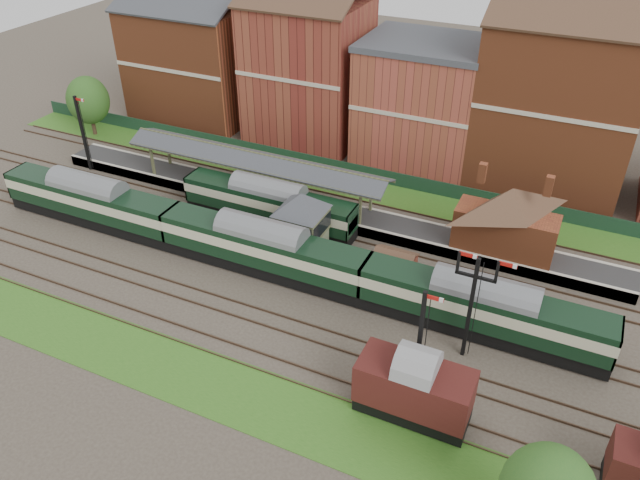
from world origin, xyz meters
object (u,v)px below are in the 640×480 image
at_px(platform_railcar, 269,203).
at_px(goods_van_a, 414,388).
at_px(dmu_train, 262,248).
at_px(signal_box, 302,224).
at_px(semaphore_bracket, 472,301).

distance_m(platform_railcar, goods_van_a, 24.02).
bearing_deg(goods_van_a, dmu_train, 149.57).
xyz_separation_m(signal_box, goods_van_a, (13.47, -12.25, -0.87)).
xyz_separation_m(signal_box, semaphore_bracket, (15.04, -5.75, 1.44)).
bearing_deg(goods_van_a, platform_railcar, 139.82).
xyz_separation_m(platform_railcar, goods_van_a, (18.35, -15.50, 0.14)).
height_order(semaphore_bracket, platform_railcar, semaphore_bracket).
bearing_deg(dmu_train, semaphore_bracket, -8.42).
bearing_deg(semaphore_bracket, signal_box, 159.08).
height_order(signal_box, dmu_train, signal_box).
height_order(signal_box, goods_van_a, signal_box).
bearing_deg(semaphore_bracket, dmu_train, 171.58).
bearing_deg(platform_railcar, goods_van_a, -40.18).
bearing_deg(platform_railcar, semaphore_bracket, -24.31).
bearing_deg(goods_van_a, signal_box, 137.71).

